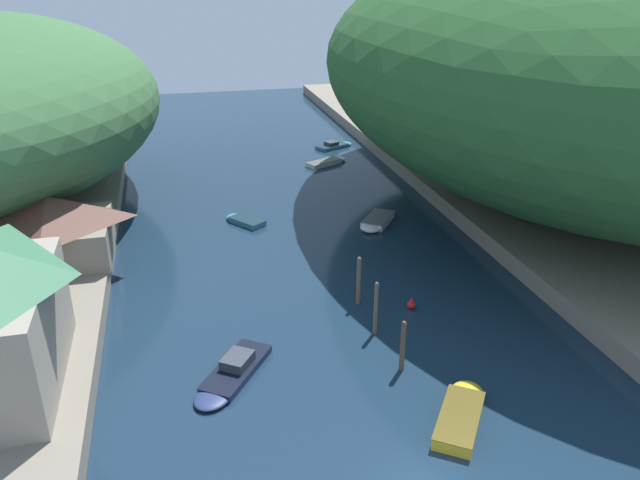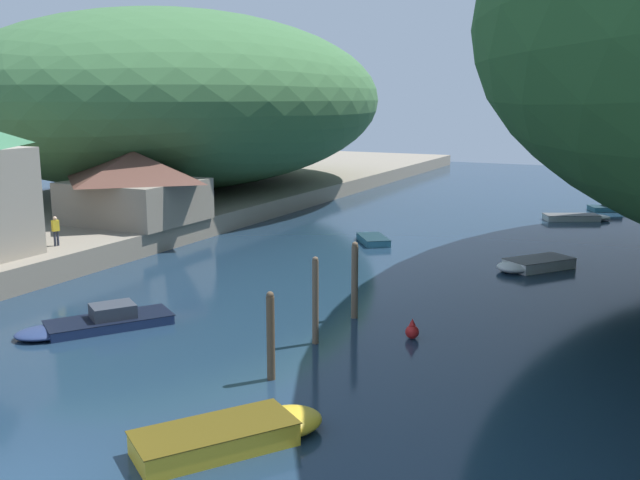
# 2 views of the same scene
# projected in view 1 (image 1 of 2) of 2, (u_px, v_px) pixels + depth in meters

# --- Properties ---
(water_surface) EXTENTS (130.00, 130.00, 0.00)m
(water_surface) POSITION_uv_depth(u_px,v_px,m) (290.00, 231.00, 53.45)
(water_surface) COLOR #192D42
(water_surface) RESTS_ON ground
(right_bank) EXTENTS (22.00, 120.00, 1.40)m
(right_bank) POSITION_uv_depth(u_px,v_px,m) (554.00, 198.00, 58.68)
(right_bank) COLOR gray
(right_bank) RESTS_ON ground
(hillside_right) EXTENTS (43.70, 61.19, 22.25)m
(hillside_right) POSITION_uv_depth(u_px,v_px,m) (583.00, 69.00, 54.41)
(hillside_right) COLOR #285628
(hillside_right) RESTS_ON right_bank
(boathouse_shed) EXTENTS (8.47, 7.73, 4.75)m
(boathouse_shed) POSITION_uv_depth(u_px,v_px,m) (52.00, 226.00, 44.28)
(boathouse_shed) COLOR gray
(boathouse_shed) RESTS_ON left_bank
(right_bank_cottage) EXTENTS (4.73, 8.62, 4.14)m
(right_bank_cottage) POSITION_uv_depth(u_px,v_px,m) (455.00, 153.00, 62.34)
(right_bank_cottage) COLOR gray
(right_bank_cottage) RESTS_ON right_bank
(boat_far_right_bank) EXTENTS (4.40, 4.96, 0.61)m
(boat_far_right_bank) POSITION_uv_depth(u_px,v_px,m) (376.00, 222.00, 54.38)
(boat_far_right_bank) COLOR white
(boat_far_right_bank) RESTS_ON water_surface
(boat_cabin_cruiser) EXTENTS (3.62, 4.14, 0.47)m
(boat_cabin_cruiser) POSITION_uv_depth(u_px,v_px,m) (243.00, 220.00, 55.01)
(boat_cabin_cruiser) COLOR teal
(boat_cabin_cruiser) RESTS_ON water_surface
(boat_white_cruiser) EXTENTS (5.26, 6.37, 0.99)m
(boat_white_cruiser) POSITION_uv_depth(u_px,v_px,m) (231.00, 374.00, 34.34)
(boat_white_cruiser) COLOR navy
(boat_white_cruiser) RESTS_ON water_surface
(boat_red_skiff) EXTENTS (5.38, 3.76, 0.48)m
(boat_red_skiff) POSITION_uv_depth(u_px,v_px,m) (328.00, 162.00, 71.10)
(boat_red_skiff) COLOR white
(boat_red_skiff) RESTS_ON water_surface
(boat_far_upstream) EXTENTS (4.70, 5.60, 0.69)m
(boat_far_upstream) POSITION_uv_depth(u_px,v_px,m) (462.00, 412.00, 31.38)
(boat_far_upstream) COLOR gold
(boat_far_upstream) RESTS_ON water_surface
(boat_navy_launch) EXTENTS (5.27, 3.83, 0.85)m
(boat_navy_launch) POSITION_uv_depth(u_px,v_px,m) (335.00, 145.00, 77.41)
(boat_navy_launch) COLOR teal
(boat_navy_launch) RESTS_ON water_surface
(mooring_post_second) EXTENTS (0.29, 0.29, 3.17)m
(mooring_post_second) POSITION_uv_depth(u_px,v_px,m) (403.00, 346.00, 34.55)
(mooring_post_second) COLOR brown
(mooring_post_second) RESTS_ON water_surface
(mooring_post_middle) EXTENTS (0.26, 0.26, 3.56)m
(mooring_post_middle) POSITION_uv_depth(u_px,v_px,m) (376.00, 308.00, 37.95)
(mooring_post_middle) COLOR brown
(mooring_post_middle) RESTS_ON water_surface
(mooring_post_fourth) EXTENTS (0.30, 0.30, 3.46)m
(mooring_post_fourth) POSITION_uv_depth(u_px,v_px,m) (359.00, 280.00, 41.33)
(mooring_post_fourth) COLOR brown
(mooring_post_fourth) RESTS_ON water_surface
(channel_buoy_near) EXTENTS (0.56, 0.56, 0.84)m
(channel_buoy_near) POSITION_uv_depth(u_px,v_px,m) (411.00, 304.00, 41.25)
(channel_buoy_near) COLOR red
(channel_buoy_near) RESTS_ON water_surface
(person_on_quay) EXTENTS (0.32, 0.43, 1.69)m
(person_on_quay) POSITION_uv_depth(u_px,v_px,m) (60.00, 299.00, 37.75)
(person_on_quay) COLOR #282D3D
(person_on_quay) RESTS_ON left_bank
(person_by_boathouse) EXTENTS (0.30, 0.42, 1.69)m
(person_by_boathouse) POSITION_uv_depth(u_px,v_px,m) (62.00, 319.00, 35.67)
(person_by_boathouse) COLOR #282D3D
(person_by_boathouse) RESTS_ON left_bank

